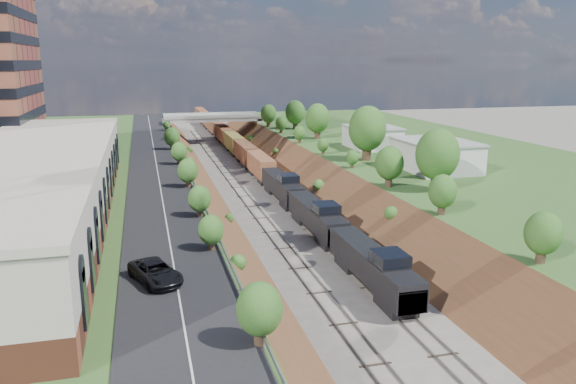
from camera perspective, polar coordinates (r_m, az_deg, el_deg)
The scene contains 16 objects.
platform_left at distance 83.56m, azimuth -25.07°, elevation -0.47°, with size 44.00×180.00×5.00m, color #3A6027.
platform_right at distance 96.19m, azimuth 17.23°, elevation 1.86°, with size 44.00×180.00×5.00m, color #3A6027.
embankment_left at distance 82.87m, azimuth -9.81°, elevation -1.28°, with size 7.07×180.00×7.07m, color brown.
embankment_right at distance 87.32m, azimuth 4.72°, elevation -0.38°, with size 7.07×180.00×7.07m, color brown.
rail_left_track at distance 83.90m, azimuth -4.09°, elevation -0.87°, with size 1.58×180.00×0.18m, color gray.
rail_right_track at distance 84.96m, azimuth -0.64°, elevation -0.66°, with size 1.58×180.00×0.18m, color gray.
road at distance 81.55m, azimuth -13.10°, elevation 1.97°, with size 8.00×180.00×0.10m, color black.
guardrail at distance 81.45m, azimuth -10.23°, elevation 2.45°, with size 0.10×171.00×0.70m.
commercial_building at distance 60.25m, azimuth -24.56°, elevation 0.55°, with size 14.30×62.30×7.00m.
overpass at distance 143.94m, azimuth -7.66°, elevation 6.90°, with size 24.50×8.30×7.40m.
white_building_near at distance 83.85m, azimuth 14.74°, elevation 3.54°, with size 9.00×12.00×4.00m, color silver.
white_building_far at distance 103.20m, azimuth 8.55°, elevation 5.46°, with size 8.00×10.00×3.60m, color silver.
tree_right_large at distance 70.00m, azimuth 14.94°, elevation 3.66°, with size 5.25×5.25×7.61m.
tree_left_crest at distance 42.60m, azimuth -6.55°, elevation -5.26°, with size 2.45×2.45×3.55m.
freight_train at distance 127.63m, azimuth -5.50°, elevation 5.04°, with size 2.72×168.55×4.55m.
suv at distance 41.29m, azimuth -13.32°, elevation -7.92°, with size 2.46×5.33×1.48m, color black.
Camera 1 is at (-17.21, -20.06, 20.49)m, focal length 35.00 mm.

